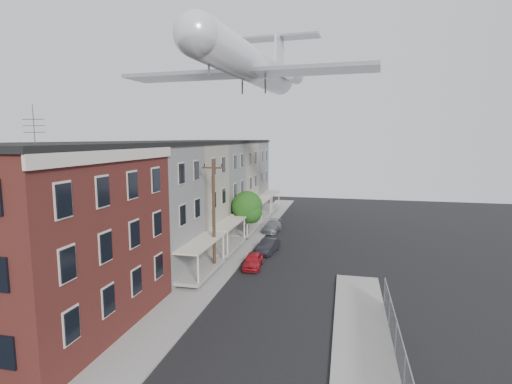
{
  "coord_description": "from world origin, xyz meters",
  "views": [
    {
      "loc": [
        4.37,
        -11.23,
        10.58
      ],
      "look_at": [
        -0.09,
        8.58,
        7.83
      ],
      "focal_mm": 28.0,
      "sensor_mm": 36.0,
      "label": 1
    }
  ],
  "objects_px": {
    "utility_pole": "(214,214)",
    "car_near": "(253,261)",
    "car_mid": "(268,246)",
    "car_far": "(272,227)",
    "airplane": "(253,66)",
    "street_tree": "(248,208)"
  },
  "relations": [
    {
      "from": "car_mid",
      "to": "airplane",
      "type": "bearing_deg",
      "value": 147.06
    },
    {
      "from": "utility_pole",
      "to": "car_near",
      "type": "xyz_separation_m",
      "value": [
        2.77,
        1.63,
        -4.08
      ]
    },
    {
      "from": "utility_pole",
      "to": "car_near",
      "type": "distance_m",
      "value": 5.19
    },
    {
      "from": "utility_pole",
      "to": "street_tree",
      "type": "relative_size",
      "value": 1.73
    },
    {
      "from": "utility_pole",
      "to": "car_near",
      "type": "height_order",
      "value": "utility_pole"
    },
    {
      "from": "car_mid",
      "to": "airplane",
      "type": "height_order",
      "value": "airplane"
    },
    {
      "from": "street_tree",
      "to": "car_far",
      "type": "distance_m",
      "value": 5.61
    },
    {
      "from": "utility_pole",
      "to": "car_mid",
      "type": "height_order",
      "value": "utility_pole"
    },
    {
      "from": "street_tree",
      "to": "car_mid",
      "type": "distance_m",
      "value": 5.52
    },
    {
      "from": "car_mid",
      "to": "airplane",
      "type": "distance_m",
      "value": 16.72
    },
    {
      "from": "car_mid",
      "to": "street_tree",
      "type": "bearing_deg",
      "value": 133.86
    },
    {
      "from": "car_near",
      "to": "airplane",
      "type": "relative_size",
      "value": 0.13
    },
    {
      "from": "street_tree",
      "to": "car_far",
      "type": "relative_size",
      "value": 1.27
    },
    {
      "from": "street_tree",
      "to": "car_mid",
      "type": "xyz_separation_m",
      "value": [
        2.84,
        -3.8,
        -2.82
      ]
    },
    {
      "from": "car_mid",
      "to": "utility_pole",
      "type": "bearing_deg",
      "value": -110.29
    },
    {
      "from": "utility_pole",
      "to": "car_far",
      "type": "bearing_deg",
      "value": 82.12
    },
    {
      "from": "car_near",
      "to": "car_mid",
      "type": "relative_size",
      "value": 0.92
    },
    {
      "from": "street_tree",
      "to": "car_mid",
      "type": "bearing_deg",
      "value": -53.2
    },
    {
      "from": "car_near",
      "to": "car_far",
      "type": "distance_m",
      "value": 12.85
    },
    {
      "from": "car_far",
      "to": "airplane",
      "type": "height_order",
      "value": "airplane"
    },
    {
      "from": "car_near",
      "to": "street_tree",
      "type": "bearing_deg",
      "value": 101.75
    },
    {
      "from": "utility_pole",
      "to": "car_mid",
      "type": "relative_size",
      "value": 2.37
    }
  ]
}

